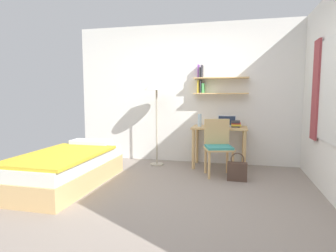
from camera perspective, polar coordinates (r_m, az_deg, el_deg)
The scene contains 10 objects.
ground_plane at distance 3.70m, azimuth -1.08°, elevation -14.09°, with size 5.28×5.28×0.00m, color gray.
wall_back at distance 5.45m, azimuth 4.40°, elevation 6.44°, with size 4.40×0.27×2.60m.
bed at distance 4.35m, azimuth -19.61°, elevation -8.02°, with size 0.96×1.87×0.54m.
desk at distance 5.11m, azimuth 10.25°, elevation -1.75°, with size 0.95×0.56×0.73m.
desk_chair at distance 4.63m, azimuth 9.99°, elevation -3.68°, with size 0.53×0.51×0.90m.
standing_lamp at distance 5.16m, azimuth -2.31°, elevation 7.68°, with size 0.44×0.44×1.59m.
laptop at distance 5.17m, azimuth 11.65°, elevation 0.47°, with size 0.33×0.21×0.20m.
water_bottle at distance 5.08m, azimuth 6.36°, elevation 1.15°, with size 0.07×0.07×0.22m, color silver.
book_stack at distance 5.12m, azimuth 13.43°, elevation 0.44°, with size 0.17×0.24×0.11m.
handbag at distance 4.45m, azimuth 13.66°, elevation -8.73°, with size 0.29×0.13×0.43m.
Camera 1 is at (0.87, -3.36, 1.29)m, focal length 30.47 mm.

